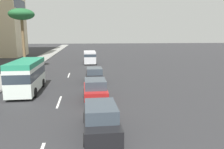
{
  "coord_description": "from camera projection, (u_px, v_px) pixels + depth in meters",
  "views": [
    {
      "loc": [
        -5.05,
        -2.05,
        5.26
      ],
      "look_at": [
        16.78,
        -4.83,
        1.28
      ],
      "focal_mm": 35.36,
      "sensor_mm": 36.0,
      "label": 1
    }
  ],
  "objects": [
    {
      "name": "ground_plane",
      "position": [
        72.0,
        67.0,
        36.36
      ],
      "size": [
        198.0,
        198.0,
        0.0
      ],
      "primitive_type": "plane",
      "color": "#2D2D30"
    },
    {
      "name": "lane_stripe_far",
      "position": [
        69.0,
        75.0,
        29.04
      ],
      "size": [
        3.2,
        0.16,
        0.01
      ],
      "primitive_type": "cube",
      "color": "silver",
      "rests_on": "ground_plane"
    },
    {
      "name": "palm_tree",
      "position": [
        22.0,
        16.0,
        32.59
      ],
      "size": [
        3.73,
        3.73,
        8.94
      ],
      "color": "brown",
      "rests_on": "sidewalk_right"
    },
    {
      "name": "car_fifth",
      "position": [
        95.0,
        90.0,
        17.99
      ],
      "size": [
        4.11,
        1.89,
        1.72
      ],
      "color": "#A51E1E",
      "rests_on": "ground_plane"
    },
    {
      "name": "minibus_second",
      "position": [
        27.0,
        75.0,
        20.26
      ],
      "size": [
        6.54,
        2.29,
        2.95
      ],
      "rotation": [
        0.0,
        0.0,
        3.14
      ],
      "color": "silver",
      "rests_on": "ground_plane"
    },
    {
      "name": "lane_stripe_mid",
      "position": [
        59.0,
        102.0,
        17.52
      ],
      "size": [
        3.2,
        0.16,
        0.01
      ],
      "primitive_type": "cube",
      "color": "silver",
      "rests_on": "ground_plane"
    },
    {
      "name": "car_third",
      "position": [
        94.0,
        75.0,
        24.81
      ],
      "size": [
        4.07,
        1.89,
        1.63
      ],
      "color": "black",
      "rests_on": "ground_plane"
    },
    {
      "name": "van_fourth",
      "position": [
        90.0,
        57.0,
        40.5
      ],
      "size": [
        5.11,
        2.22,
        2.26
      ],
      "color": "silver",
      "rests_on": "ground_plane"
    },
    {
      "name": "car_lead",
      "position": [
        101.0,
        119.0,
        11.87
      ],
      "size": [
        4.6,
        1.86,
        1.66
      ],
      "color": "black",
      "rests_on": "ground_plane"
    },
    {
      "name": "sidewalk_right",
      "position": [
        26.0,
        67.0,
        35.44
      ],
      "size": [
        162.0,
        3.42,
        0.15
      ],
      "primitive_type": "cube",
      "color": "gray",
      "rests_on": "ground_plane"
    }
  ]
}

